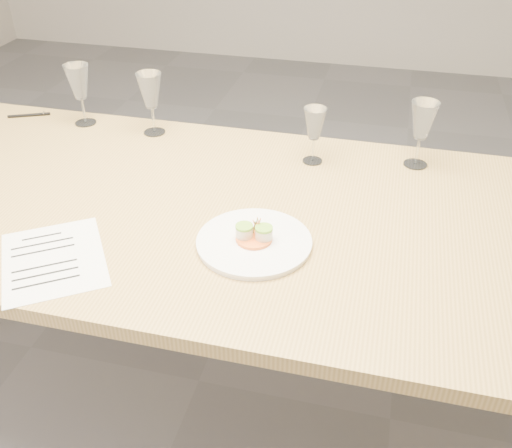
% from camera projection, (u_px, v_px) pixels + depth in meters
% --- Properties ---
extents(ground, '(7.00, 7.00, 0.00)m').
position_uv_depth(ground, '(199.00, 381.00, 2.02)').
color(ground, slate).
rests_on(ground, ground).
extents(dining_table, '(2.40, 1.00, 0.75)m').
position_uv_depth(dining_table, '(185.00, 221.00, 1.63)').
color(dining_table, tan).
rests_on(dining_table, ground).
extents(dinner_plate, '(0.29, 0.29, 0.07)m').
position_uv_depth(dinner_plate, '(254.00, 241.00, 1.42)').
color(dinner_plate, white).
rests_on(dinner_plate, dining_table).
extents(recipe_sheet, '(0.36, 0.38, 0.00)m').
position_uv_depth(recipe_sheet, '(53.00, 259.00, 1.37)').
color(recipe_sheet, white).
rests_on(recipe_sheet, dining_table).
extents(ballpoint_pen, '(0.14, 0.07, 0.01)m').
position_uv_depth(ballpoint_pen, '(29.00, 115.00, 2.07)').
color(ballpoint_pen, black).
rests_on(ballpoint_pen, dining_table).
extents(wine_glass_0, '(0.08, 0.08, 0.21)m').
position_uv_depth(wine_glass_0, '(79.00, 83.00, 1.94)').
color(wine_glass_0, white).
rests_on(wine_glass_0, dining_table).
extents(wine_glass_1, '(0.08, 0.08, 0.21)m').
position_uv_depth(wine_glass_1, '(150.00, 92.00, 1.88)').
color(wine_glass_1, white).
rests_on(wine_glass_1, dining_table).
extents(wine_glass_2, '(0.07, 0.07, 0.18)m').
position_uv_depth(wine_glass_2, '(315.00, 125.00, 1.72)').
color(wine_glass_2, white).
rests_on(wine_glass_2, dining_table).
extents(wine_glass_3, '(0.08, 0.08, 0.21)m').
position_uv_depth(wine_glass_3, '(423.00, 122.00, 1.69)').
color(wine_glass_3, white).
rests_on(wine_glass_3, dining_table).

